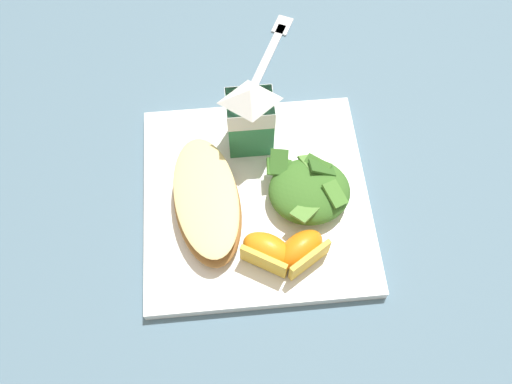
% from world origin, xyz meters
% --- Properties ---
extents(ground, '(3.00, 3.00, 0.00)m').
position_xyz_m(ground, '(0.00, 0.00, 0.00)').
color(ground, slate).
extents(white_plate, '(0.28, 0.28, 0.02)m').
position_xyz_m(white_plate, '(0.00, 0.00, 0.01)').
color(white_plate, white).
rests_on(white_plate, ground).
extents(cheesy_pizza_bread, '(0.10, 0.18, 0.04)m').
position_xyz_m(cheesy_pizza_bread, '(-0.06, -0.01, 0.03)').
color(cheesy_pizza_bread, '#A87038').
rests_on(cheesy_pizza_bread, white_plate).
extents(green_salad_pile, '(0.10, 0.10, 0.05)m').
position_xyz_m(green_salad_pile, '(0.06, -0.01, 0.04)').
color(green_salad_pile, '#3D7028').
rests_on(green_salad_pile, white_plate).
extents(milk_carton, '(0.06, 0.04, 0.11)m').
position_xyz_m(milk_carton, '(0.00, 0.08, 0.08)').
color(milk_carton, '#2D8451').
rests_on(milk_carton, white_plate).
extents(orange_wedge_front, '(0.07, 0.06, 0.04)m').
position_xyz_m(orange_wedge_front, '(0.00, -0.08, 0.04)').
color(orange_wedge_front, orange).
rests_on(orange_wedge_front, white_plate).
extents(orange_wedge_middle, '(0.07, 0.06, 0.04)m').
position_xyz_m(orange_wedge_middle, '(0.04, -0.09, 0.04)').
color(orange_wedge_middle, orange).
rests_on(orange_wedge_middle, white_plate).
extents(metal_fork, '(0.10, 0.18, 0.01)m').
position_xyz_m(metal_fork, '(0.04, 0.24, 0.00)').
color(metal_fork, silver).
rests_on(metal_fork, ground).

